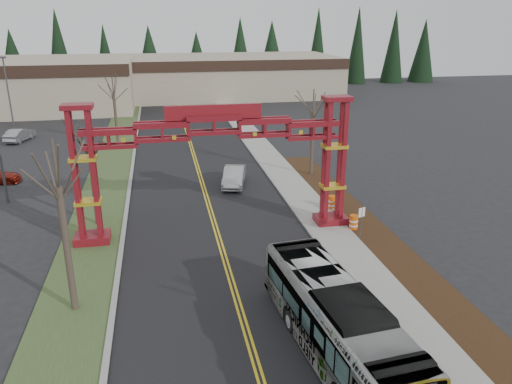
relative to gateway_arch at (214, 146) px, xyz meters
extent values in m
cube|color=black|center=(0.00, 7.00, -5.97)|extent=(12.00, 110.00, 0.02)
cube|color=yellow|center=(-0.12, 7.00, -5.96)|extent=(0.12, 100.00, 0.01)
cube|color=yellow|center=(0.12, 7.00, -5.96)|extent=(0.12, 100.00, 0.01)
cube|color=gray|center=(6.15, 7.00, -5.91)|extent=(0.30, 110.00, 0.15)
cube|color=gray|center=(7.60, 7.00, -5.91)|extent=(2.60, 110.00, 0.14)
cube|color=black|center=(10.20, -8.00, -5.92)|extent=(2.60, 50.00, 0.12)
cube|color=#364A25|center=(-8.00, 7.00, -5.94)|extent=(4.00, 110.00, 0.08)
cube|color=gray|center=(-6.15, 7.00, -5.91)|extent=(0.30, 110.00, 0.15)
cube|color=maroon|center=(-8.00, 0.00, -5.68)|extent=(2.20, 1.60, 0.60)
cube|color=maroon|center=(-8.55, -0.35, -1.38)|extent=(0.28, 0.28, 8.00)
cube|color=maroon|center=(-7.45, -0.35, -1.38)|extent=(0.28, 0.28, 8.00)
cube|color=maroon|center=(-8.55, 0.35, -1.38)|extent=(0.28, 0.28, 8.00)
cube|color=maroon|center=(-7.45, 0.35, -1.38)|extent=(0.28, 0.28, 8.00)
cube|color=yellow|center=(-8.00, 0.00, -3.18)|extent=(1.60, 1.10, 0.22)
cube|color=yellow|center=(-8.00, 0.00, -0.38)|extent=(1.60, 1.10, 0.22)
cube|color=maroon|center=(-8.00, 0.00, 2.77)|extent=(1.80, 1.20, 0.30)
cube|color=maroon|center=(8.00, 0.00, -5.68)|extent=(2.20, 1.60, 0.60)
cube|color=maroon|center=(7.45, -0.35, -1.38)|extent=(0.28, 0.28, 8.00)
cube|color=maroon|center=(8.55, -0.35, -1.38)|extent=(0.28, 0.28, 8.00)
cube|color=maroon|center=(7.45, 0.35, -1.38)|extent=(0.28, 0.28, 8.00)
cube|color=maroon|center=(8.55, 0.35, -1.38)|extent=(0.28, 0.28, 8.00)
cube|color=yellow|center=(8.00, 0.00, -3.18)|extent=(1.60, 1.10, 0.22)
cube|color=yellow|center=(8.00, 0.00, -0.38)|extent=(1.60, 1.10, 0.22)
cube|color=maroon|center=(8.00, 0.00, 2.77)|extent=(1.80, 1.20, 0.30)
cube|color=maroon|center=(0.00, 0.00, 1.52)|extent=(16.00, 0.90, 1.00)
cube|color=maroon|center=(0.00, 0.00, 0.62)|extent=(16.00, 0.90, 0.60)
cube|color=maroon|center=(0.00, 0.00, 2.17)|extent=(6.00, 0.25, 0.90)
cube|color=#9E9279|center=(10.00, 62.00, -2.48)|extent=(38.00, 20.00, 7.00)
cube|color=black|center=(10.00, 51.90, 0.22)|extent=(38.00, 0.40, 1.60)
cone|color=black|center=(-29.50, 74.00, 0.52)|extent=(5.60, 5.60, 13.00)
cylinder|color=#382D26|center=(-29.50, 74.00, -5.18)|extent=(0.80, 0.80, 1.60)
cone|color=black|center=(-21.00, 74.00, 0.52)|extent=(5.60, 5.60, 13.00)
cylinder|color=#382D26|center=(-21.00, 74.00, -5.18)|extent=(0.80, 0.80, 1.60)
cone|color=black|center=(-12.50, 74.00, 0.52)|extent=(5.60, 5.60, 13.00)
cylinder|color=#382D26|center=(-12.50, 74.00, -5.18)|extent=(0.80, 0.80, 1.60)
cone|color=black|center=(-4.00, 74.00, 0.52)|extent=(5.60, 5.60, 13.00)
cylinder|color=#382D26|center=(-4.00, 74.00, -5.18)|extent=(0.80, 0.80, 1.60)
cone|color=black|center=(4.50, 74.00, 0.52)|extent=(5.60, 5.60, 13.00)
cylinder|color=#382D26|center=(4.50, 74.00, -5.18)|extent=(0.80, 0.80, 1.60)
cone|color=black|center=(13.00, 74.00, 0.52)|extent=(5.60, 5.60, 13.00)
cylinder|color=#382D26|center=(13.00, 74.00, -5.18)|extent=(0.80, 0.80, 1.60)
cone|color=black|center=(21.50, 74.00, 0.52)|extent=(5.60, 5.60, 13.00)
cylinder|color=#382D26|center=(21.50, 74.00, -5.18)|extent=(0.80, 0.80, 1.60)
cone|color=black|center=(30.00, 74.00, 0.52)|extent=(5.60, 5.60, 13.00)
cylinder|color=#382D26|center=(30.00, 74.00, -5.18)|extent=(0.80, 0.80, 1.60)
cone|color=black|center=(38.50, 74.00, 0.52)|extent=(5.60, 5.60, 13.00)
cylinder|color=#382D26|center=(38.50, 74.00, -5.18)|extent=(0.80, 0.80, 1.60)
cone|color=black|center=(47.00, 74.00, 0.52)|extent=(5.60, 5.60, 13.00)
cylinder|color=#382D26|center=(47.00, 74.00, -5.18)|extent=(0.80, 0.80, 1.60)
cone|color=black|center=(55.50, 74.00, 0.52)|extent=(5.60, 5.60, 13.00)
cylinder|color=#382D26|center=(55.50, 74.00, -5.18)|extent=(0.80, 0.80, 1.60)
imported|color=#B8BBC1|center=(3.44, -13.74, -4.37)|extent=(3.80, 11.78, 3.22)
imported|color=#A5A8AD|center=(2.67, 9.71, -5.19)|extent=(2.78, 5.08, 1.59)
imported|color=gray|center=(-19.40, 30.45, -5.23)|extent=(2.77, 4.85, 1.51)
cylinder|color=#382D26|center=(-8.00, -7.90, -2.77)|extent=(0.34, 0.34, 6.43)
cylinder|color=#382D26|center=(-8.00, -7.90, 1.50)|extent=(0.13, 0.13, 2.31)
cylinder|color=#382D26|center=(-8.00, 3.09, -3.27)|extent=(0.29, 0.29, 5.42)
cylinder|color=#382D26|center=(-8.00, 3.09, 0.35)|extent=(0.11, 0.11, 1.99)
cylinder|color=#382D26|center=(-8.00, 25.75, -3.10)|extent=(0.31, 0.31, 5.76)
cylinder|color=#382D26|center=(-8.00, 25.75, 0.74)|extent=(0.12, 0.12, 2.12)
cylinder|color=#382D26|center=(10.00, 11.23, -3.07)|extent=(0.30, 0.30, 5.83)
cylinder|color=#382D26|center=(10.00, 11.23, 0.79)|extent=(0.11, 0.11, 2.07)
cylinder|color=#3F3F44|center=(-22.41, 39.95, -1.62)|extent=(0.19, 0.19, 8.73)
cube|color=#3F3F44|center=(-22.41, 39.95, 2.84)|extent=(0.78, 0.39, 0.24)
cylinder|color=#3F3F44|center=(8.95, -2.99, -4.85)|extent=(0.06, 0.06, 2.27)
cube|color=white|center=(8.95, -2.99, -4.02)|extent=(0.50, 0.22, 0.62)
cylinder|color=#DF5A0C|center=(9.15, -1.34, -5.44)|extent=(0.57, 0.57, 1.09)
cylinder|color=white|center=(9.15, -1.34, -5.28)|extent=(0.59, 0.59, 0.13)
cylinder|color=white|center=(9.15, -1.34, -5.60)|extent=(0.59, 0.59, 0.13)
cylinder|color=#DF5A0C|center=(9.08, 1.97, -5.53)|extent=(0.47, 0.47, 0.90)
cylinder|color=white|center=(9.08, 1.97, -5.40)|extent=(0.49, 0.49, 0.11)
cylinder|color=white|center=(9.08, 1.97, -5.67)|extent=(0.49, 0.49, 0.11)
cylinder|color=#DF5A0C|center=(8.99, 2.59, -5.44)|extent=(0.57, 0.57, 1.09)
cylinder|color=white|center=(8.99, 2.59, -5.27)|extent=(0.59, 0.59, 0.13)
cylinder|color=white|center=(8.99, 2.59, -5.60)|extent=(0.59, 0.59, 0.13)
camera|label=1|loc=(-3.32, -30.59, 7.71)|focal=35.00mm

